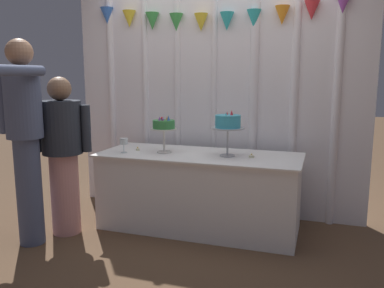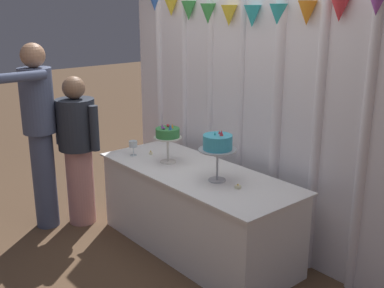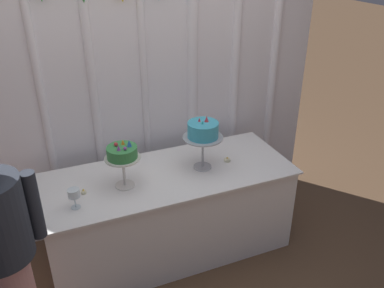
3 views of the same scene
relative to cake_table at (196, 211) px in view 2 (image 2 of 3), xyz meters
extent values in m
plane|color=brown|center=(0.00, -0.10, -0.37)|extent=(24.00, 24.00, 0.00)
cube|color=white|center=(0.00, 0.54, 0.84)|extent=(3.14, 0.04, 2.43)
cylinder|color=white|center=(-1.21, 0.52, 0.84)|extent=(0.07, 0.07, 2.43)
cylinder|color=white|center=(-0.79, 0.52, 0.84)|extent=(0.06, 0.06, 2.43)
cylinder|color=white|center=(-0.41, 0.52, 0.84)|extent=(0.07, 0.07, 2.43)
cylinder|color=white|center=(0.00, 0.52, 0.84)|extent=(0.06, 0.06, 2.43)
cylinder|color=white|center=(0.42, 0.52, 0.84)|extent=(0.09, 0.09, 2.43)
cylinder|color=white|center=(0.82, 0.52, 0.84)|extent=(0.08, 0.08, 2.43)
cylinder|color=white|center=(1.22, 0.52, 0.84)|extent=(0.07, 0.07, 2.43)
cone|color=blue|center=(-1.22, 0.48, 1.75)|extent=(0.14, 0.14, 0.18)
cone|color=yellow|center=(-0.95, 0.48, 1.71)|extent=(0.14, 0.14, 0.18)
cone|color=green|center=(-0.68, 0.48, 1.67)|extent=(0.14, 0.14, 0.18)
cone|color=green|center=(-0.41, 0.48, 1.65)|extent=(0.14, 0.14, 0.18)
cone|color=yellow|center=(-0.14, 0.48, 1.64)|extent=(0.14, 0.14, 0.18)
cone|color=#2DB2B7|center=(0.14, 0.48, 1.64)|extent=(0.14, 0.14, 0.18)
cone|color=#2DB2B7|center=(0.41, 0.48, 1.65)|extent=(0.14, 0.14, 0.18)
cone|color=orange|center=(0.68, 0.48, 1.67)|extent=(0.14, 0.14, 0.18)
cone|color=#DB333D|center=(0.95, 0.48, 1.71)|extent=(0.14, 0.14, 0.18)
cone|color=purple|center=(1.22, 0.48, 1.75)|extent=(0.14, 0.14, 0.18)
cube|color=white|center=(0.00, 0.00, -0.01)|extent=(1.87, 0.72, 0.72)
cube|color=white|center=(0.00, 0.00, 0.36)|extent=(1.92, 0.77, 0.01)
cylinder|color=silver|center=(-0.35, -0.04, 0.37)|extent=(0.14, 0.14, 0.01)
cylinder|color=silver|center=(-0.35, -0.04, 0.49)|extent=(0.02, 0.02, 0.21)
cylinder|color=silver|center=(-0.35, -0.04, 0.60)|extent=(0.25, 0.25, 0.01)
cylinder|color=#388E47|center=(-0.35, -0.04, 0.64)|extent=(0.21, 0.21, 0.08)
cone|color=blue|center=(-0.29, -0.05, 0.71)|extent=(0.03, 0.03, 0.05)
cone|color=orange|center=(-0.33, 0.00, 0.70)|extent=(0.03, 0.03, 0.04)
sphere|color=#DB333D|center=(-0.38, -0.01, 0.70)|extent=(0.03, 0.03, 0.03)
cone|color=purple|center=(-0.37, -0.08, 0.70)|extent=(0.03, 0.03, 0.04)
sphere|color=purple|center=(-0.33, -0.09, 0.70)|extent=(0.02, 0.02, 0.02)
cylinder|color=#B2B2B7|center=(0.28, -0.02, 0.37)|extent=(0.14, 0.14, 0.01)
cylinder|color=#B2B2B7|center=(0.28, -0.02, 0.50)|extent=(0.02, 0.02, 0.24)
cylinder|color=#B2B2B7|center=(0.28, -0.02, 0.63)|extent=(0.30, 0.30, 0.01)
cylinder|color=#3DB2D1|center=(0.28, -0.02, 0.69)|extent=(0.23, 0.23, 0.12)
cone|color=#DB333D|center=(0.31, -0.01, 0.77)|extent=(0.03, 0.03, 0.05)
cone|color=#DB333D|center=(0.26, 0.01, 0.76)|extent=(0.02, 0.02, 0.03)
cone|color=#2DB2B7|center=(0.27, -0.04, 0.76)|extent=(0.02, 0.02, 0.03)
cylinder|color=silver|center=(-0.71, -0.17, 0.37)|extent=(0.06, 0.06, 0.00)
cylinder|color=silver|center=(-0.71, -0.17, 0.41)|extent=(0.01, 0.01, 0.08)
cylinder|color=silver|center=(-0.71, -0.17, 0.48)|extent=(0.08, 0.08, 0.06)
cylinder|color=beige|center=(-0.64, -0.02, 0.38)|extent=(0.04, 0.04, 0.02)
sphere|color=#F9CC4C|center=(-0.64, -0.02, 0.40)|extent=(0.01, 0.01, 0.01)
cylinder|color=beige|center=(0.50, -0.01, 0.38)|extent=(0.05, 0.05, 0.02)
sphere|color=#F9CC4C|center=(0.50, -0.01, 0.40)|extent=(0.01, 0.01, 0.01)
cylinder|color=#D6938E|center=(-1.16, -0.51, 0.01)|extent=(0.33, 0.33, 0.76)
cylinder|color=#282D38|center=(-1.16, -0.51, 0.64)|extent=(0.46, 0.46, 0.49)
sphere|color=#846047|center=(-1.16, -0.51, 0.99)|extent=(0.21, 0.21, 0.21)
cylinder|color=#282D38|center=(-1.37, -0.59, 0.63)|extent=(0.08, 0.08, 0.43)
cylinder|color=#282D38|center=(-0.95, -0.43, 0.63)|extent=(0.08, 0.08, 0.43)
cylinder|color=#4C5675|center=(-1.31, -0.81, 0.11)|extent=(0.24, 0.24, 0.95)
cylinder|color=#4C5675|center=(-1.31, -0.81, 0.88)|extent=(0.33, 0.33, 0.60)
sphere|color=#A37556|center=(-1.31, -0.81, 1.30)|extent=(0.22, 0.22, 0.22)
cube|color=#334284|center=(-1.31, -0.95, 0.91)|extent=(0.04, 0.01, 0.39)
cylinder|color=#4C5675|center=(-1.50, -0.83, 0.88)|extent=(0.08, 0.08, 0.53)
cylinder|color=#4C5675|center=(-1.11, -1.06, 1.14)|extent=(0.08, 0.53, 0.08)
camera|label=1|loc=(1.10, -3.55, 1.11)|focal=37.21mm
camera|label=2|loc=(2.89, -2.49, 1.75)|focal=44.47mm
camera|label=3|loc=(-0.84, -2.48, 1.97)|focal=37.65mm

